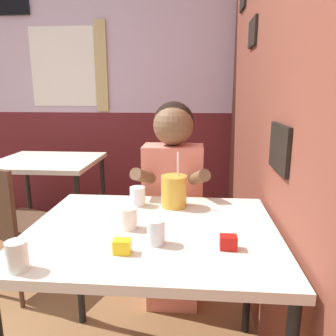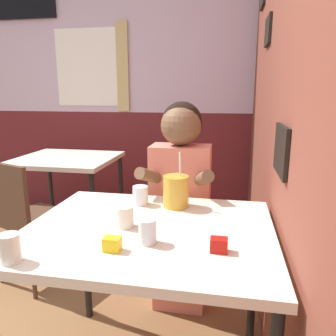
% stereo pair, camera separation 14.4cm
% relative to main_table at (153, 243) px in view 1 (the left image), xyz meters
% --- Properties ---
extents(brick_wall_right, '(0.08, 4.46, 2.70)m').
position_rel_main_table_xyz_m(brick_wall_right, '(0.56, 0.86, 0.66)').
color(brick_wall_right, brown).
rests_on(brick_wall_right, ground_plane).
extents(back_wall, '(5.52, 0.09, 2.70)m').
position_rel_main_table_xyz_m(back_wall, '(-0.74, 2.12, 0.66)').
color(back_wall, silver).
rests_on(back_wall, ground_plane).
extents(main_table, '(1.01, 0.83, 0.76)m').
position_rel_main_table_xyz_m(main_table, '(0.00, 0.00, 0.00)').
color(main_table, beige).
rests_on(main_table, ground_plane).
extents(background_table, '(0.81, 0.73, 0.76)m').
position_rel_main_table_xyz_m(background_table, '(-1.04, 1.31, -0.02)').
color(background_table, beige).
rests_on(background_table, ground_plane).
extents(chair_near_window, '(0.52, 0.52, 0.88)m').
position_rel_main_table_xyz_m(chair_near_window, '(-1.01, 0.63, -0.18)').
color(chair_near_window, '#4C3323').
rests_on(chair_near_window, ground_plane).
extents(person_seated, '(0.42, 0.42, 1.26)m').
position_rel_main_table_xyz_m(person_seated, '(0.04, 0.59, -0.01)').
color(person_seated, '#EA7F6B').
rests_on(person_seated, ground_plane).
extents(cocktail_pitcher, '(0.12, 0.12, 0.27)m').
position_rel_main_table_xyz_m(cocktail_pitcher, '(0.07, 0.27, 0.15)').
color(cocktail_pitcher, gold).
rests_on(cocktail_pitcher, main_table).
extents(glass_near_pitcher, '(0.08, 0.08, 0.09)m').
position_rel_main_table_xyz_m(glass_near_pitcher, '(-0.11, 0.27, 0.12)').
color(glass_near_pitcher, silver).
rests_on(glass_near_pitcher, main_table).
extents(glass_center, '(0.07, 0.07, 0.10)m').
position_rel_main_table_xyz_m(glass_center, '(-0.38, -0.36, 0.12)').
color(glass_center, silver).
rests_on(glass_center, main_table).
extents(glass_far_side, '(0.07, 0.07, 0.09)m').
position_rel_main_table_xyz_m(glass_far_side, '(-0.10, -0.01, 0.11)').
color(glass_far_side, silver).
rests_on(glass_far_side, main_table).
extents(glass_by_brick, '(0.07, 0.07, 0.09)m').
position_rel_main_table_xyz_m(glass_by_brick, '(0.03, -0.14, 0.12)').
color(glass_by_brick, silver).
rests_on(glass_by_brick, main_table).
extents(condiment_ketchup, '(0.06, 0.04, 0.05)m').
position_rel_main_table_xyz_m(condiment_ketchup, '(0.29, -0.16, 0.09)').
color(condiment_ketchup, '#B7140F').
rests_on(condiment_ketchup, main_table).
extents(condiment_mustard, '(0.06, 0.04, 0.05)m').
position_rel_main_table_xyz_m(condiment_mustard, '(-0.08, -0.22, 0.09)').
color(condiment_mustard, yellow).
rests_on(condiment_mustard, main_table).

